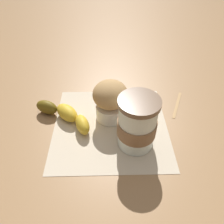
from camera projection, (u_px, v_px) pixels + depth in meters
name	position (u px, v px, depth m)	size (l,w,h in m)	color
ground_plane	(112.00, 126.00, 0.52)	(3.00, 3.00, 0.00)	#936D47
paper_napkin	(112.00, 125.00, 0.52)	(0.27, 0.27, 0.00)	beige
coffee_cup	(139.00, 124.00, 0.44)	(0.08, 0.08, 0.12)	silver
muffin	(113.00, 100.00, 0.50)	(0.08, 0.08, 0.10)	white
banana	(67.00, 114.00, 0.52)	(0.15, 0.12, 0.04)	gold
wooden_stirrer	(178.00, 104.00, 0.57)	(0.11, 0.01, 0.00)	tan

